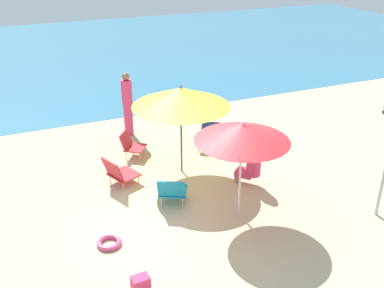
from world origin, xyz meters
name	(u,v)px	position (x,y,z in m)	size (l,w,h in m)	color
ground_plane	(197,209)	(0.00, 0.00, 0.00)	(40.00, 40.00, 0.00)	#CCB789
sea_water	(76,54)	(0.00, 13.04, 0.00)	(40.00, 16.00, 0.01)	teal
umbrella_red	(242,132)	(0.62, -0.45, 1.66)	(1.66, 1.66, 1.88)	silver
umbrella_yellow	(181,97)	(0.28, 1.50, 1.71)	(2.03, 2.03, 1.97)	#4C4C51
beach_chair_a	(131,144)	(-0.52, 2.63, 0.31)	(0.69, 0.68, 0.59)	red
beach_chair_b	(172,190)	(-0.38, 0.32, 0.32)	(0.73, 0.76, 0.63)	teal
beach_chair_c	(210,136)	(1.36, 2.35, 0.30)	(0.75, 0.77, 0.59)	navy
beach_chair_d	(119,172)	(-1.12, 1.45, 0.30)	(0.77, 0.75, 0.63)	red
person_a	(251,164)	(1.37, 0.39, 0.48)	(0.50, 0.52, 0.96)	#DB3866
person_b	(128,104)	(-0.24, 3.82, 0.85)	(0.27, 0.27, 1.66)	#DB3866
swim_ring	(109,243)	(-1.79, -0.39, 0.04)	(0.42, 0.42, 0.08)	#E54C7F
beach_bag	(141,284)	(-1.61, -1.61, 0.12)	(0.26, 0.18, 0.24)	#DB3866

